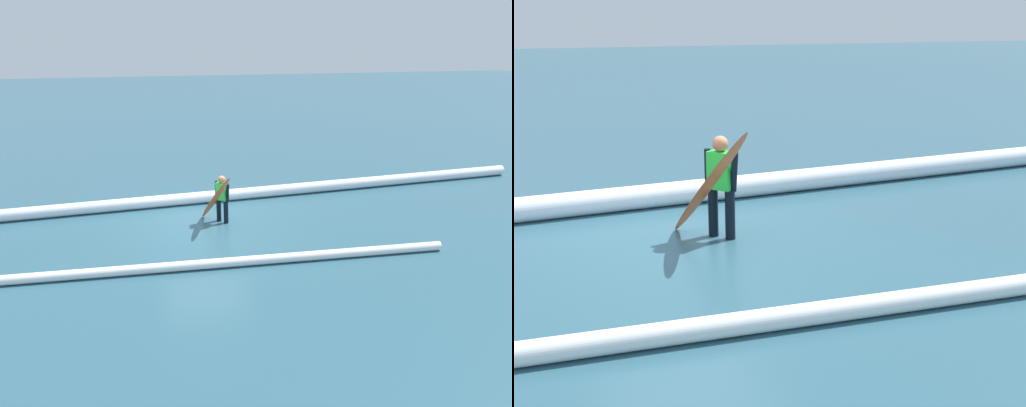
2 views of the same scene
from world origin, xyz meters
TOP-DOWN VIEW (x-y plane):
  - ground_plane at (0.00, 0.00)m, footprint 121.76×121.76m
  - surfer at (-0.59, -0.08)m, footprint 0.37×0.48m
  - surfboard at (-0.35, 0.12)m, footprint 0.80×1.64m
  - wave_crest_foreground at (-2.92, -2.10)m, footprint 19.02×1.28m

SIDE VIEW (x-z plane):
  - ground_plane at x=0.00m, z-range 0.00..0.00m
  - wave_crest_foreground at x=-2.92m, z-range 0.00..0.38m
  - surfer at x=-0.59m, z-range 0.09..1.52m
  - surfboard at x=-0.35m, z-range -0.01..1.64m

